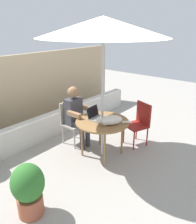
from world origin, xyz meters
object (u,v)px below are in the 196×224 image
object	(u,v)px
patio_umbrella	(103,27)
potted_plant_by_chair	(28,188)
person_seated	(76,113)
cat	(110,120)
laptop	(95,115)
chair_occupied	(71,119)
patio_table	(102,124)
chair_empty	(139,121)

from	to	relation	value
patio_umbrella	potted_plant_by_chair	world-z (taller)	patio_umbrella
person_seated	cat	bearing A→B (deg)	-92.85
potted_plant_by_chair	patio_umbrella	bearing A→B (deg)	5.91
person_seated	laptop	bearing A→B (deg)	-87.38
patio_umbrella	chair_occupied	size ratio (longest dim) A/B	2.79
patio_umbrella	laptop	bearing A→B (deg)	83.71
cat	potted_plant_by_chair	bearing A→B (deg)	179.16
patio_table	person_seated	size ratio (longest dim) A/B	0.80
chair_occupied	laptop	xyz separation A→B (m)	(0.02, -0.63, 0.25)
chair_occupied	potted_plant_by_chair	size ratio (longest dim) A/B	1.17
chair_empty	potted_plant_by_chair	xyz separation A→B (m)	(-2.55, 0.13, -0.11)
chair_empty	cat	distance (m)	0.92
laptop	potted_plant_by_chair	xyz separation A→B (m)	(-1.75, -0.37, -0.36)
chair_empty	potted_plant_by_chair	size ratio (longest dim) A/B	1.17
patio_table	chair_empty	xyz separation A→B (m)	(0.83, -0.31, -0.13)
chair_occupied	potted_plant_by_chair	world-z (taller)	chair_occupied
patio_table	patio_umbrella	bearing A→B (deg)	0.00
patio_table	person_seated	world-z (taller)	person_seated
person_seated	laptop	distance (m)	0.48
cat	potted_plant_by_chair	distance (m)	1.72
chair_empty	patio_umbrella	bearing A→B (deg)	159.47
patio_table	potted_plant_by_chair	bearing A→B (deg)	-174.09
patio_table	person_seated	distance (m)	0.67
chair_occupied	patio_umbrella	bearing A→B (deg)	-90.00
patio_umbrella	laptop	size ratio (longest dim) A/B	7.96
patio_table	person_seated	bearing A→B (deg)	90.00
chair_empty	potted_plant_by_chair	world-z (taller)	chair_empty
chair_empty	person_seated	xyz separation A→B (m)	(-0.83, 0.98, 0.17)
person_seated	potted_plant_by_chair	size ratio (longest dim) A/B	1.63
patio_umbrella	patio_table	bearing A→B (deg)	0.00
chair_occupied	cat	bearing A→B (deg)	-92.41
patio_table	laptop	distance (m)	0.23
patio_table	chair_occupied	distance (m)	0.83
patio_table	chair_occupied	world-z (taller)	chair_occupied
patio_table	chair_occupied	xyz separation A→B (m)	(0.00, 0.83, -0.13)
chair_occupied	person_seated	world-z (taller)	person_seated
patio_table	laptop	size ratio (longest dim) A/B	3.14
patio_umbrella	cat	xyz separation A→B (m)	(-0.04, -0.20, -1.51)
patio_table	cat	xyz separation A→B (m)	(-0.04, -0.20, 0.14)
chair_occupied	chair_empty	world-z (taller)	same
chair_empty	person_seated	world-z (taller)	person_seated
chair_occupied	cat	size ratio (longest dim) A/B	1.64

